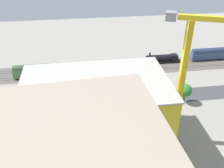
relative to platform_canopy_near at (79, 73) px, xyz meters
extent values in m
plane|color=gray|center=(-12.24, 10.69, -3.86)|extent=(189.21, 189.21, 0.00)
cube|color=#5B544C|center=(-12.24, -8.90, -3.86)|extent=(118.33, 14.89, 0.01)
cube|color=#424244|center=(-12.24, 15.58, -3.86)|extent=(118.30, 9.65, 0.01)
cube|color=#9E9EA8|center=(-12.24, -12.74, -3.68)|extent=(118.26, 0.77, 0.12)
cube|color=#9E9EA8|center=(-12.24, -11.30, -3.68)|extent=(118.26, 0.77, 0.12)
cube|color=#9E9EA8|center=(-12.24, -6.50, -3.68)|extent=(118.26, 0.77, 0.12)
cube|color=#9E9EA8|center=(-12.24, -5.06, -3.68)|extent=(118.26, 0.77, 0.12)
cube|color=#A82D23|center=(0.00, 0.00, 0.02)|extent=(45.55, 5.24, 0.50)
cylinder|color=slate|center=(-20.48, -0.11, -2.05)|extent=(0.30, 0.30, 3.63)
cylinder|color=slate|center=(0.00, 0.00, -2.05)|extent=(0.30, 0.30, 3.63)
cylinder|color=slate|center=(20.48, 0.11, -2.05)|extent=(0.30, 0.30, 3.63)
cube|color=black|center=(-38.61, -12.02, -3.36)|extent=(15.92, 2.64, 1.00)
cylinder|color=black|center=(-37.28, -12.01, -1.44)|extent=(13.27, 2.91, 2.84)
cube|color=black|center=(-43.91, -12.05, -2.06)|extent=(2.67, 3.05, 3.61)
cylinder|color=black|center=(-32.15, -11.98, 0.68)|extent=(0.70, 0.70, 1.40)
cube|color=black|center=(-61.40, -12.02, -3.56)|extent=(16.66, 2.48, 0.60)
cube|color=#384C72|center=(-61.40, -12.02, -1.53)|extent=(18.51, 3.08, 3.47)
cylinder|color=#273550|center=(-61.40, -12.02, 0.45)|extent=(17.78, 3.08, 2.98)
cube|color=black|center=(17.52, -5.78, -3.56)|extent=(16.93, 2.35, 0.60)
cube|color=#4C7F4C|center=(17.52, -5.78, -1.42)|extent=(18.82, 2.93, 3.69)
cylinder|color=#355935|center=(17.52, -5.78, 0.68)|extent=(18.07, 2.92, 2.83)
cube|color=black|center=(-33.14, 12.67, -3.71)|extent=(3.63, 1.94, 0.30)
cube|color=gray|center=(-33.14, 12.67, -3.20)|extent=(4.31, 2.04, 0.73)
cube|color=#1E2328|center=(-33.14, 12.67, -2.52)|extent=(2.44, 1.74, 0.62)
cube|color=black|center=(-24.68, 12.24, -3.71)|extent=(3.85, 1.74, 0.30)
cube|color=black|center=(-24.68, 12.24, -3.16)|extent=(4.58, 1.83, 0.80)
cube|color=#1E2328|center=(-24.68, 12.24, -2.42)|extent=(2.58, 1.57, 0.69)
cube|color=black|center=(-15.92, 12.16, -3.71)|extent=(4.06, 2.02, 0.30)
cube|color=maroon|center=(-15.92, 12.16, -3.16)|extent=(4.82, 2.14, 0.81)
cube|color=#1E2328|center=(-15.92, 12.16, -2.47)|extent=(2.73, 1.80, 0.56)
cube|color=black|center=(-8.05, 11.57, -3.71)|extent=(3.73, 1.86, 0.30)
cube|color=black|center=(-8.05, 11.57, -3.18)|extent=(4.43, 1.95, 0.75)
cube|color=#1E2328|center=(-8.05, 11.57, -2.50)|extent=(2.50, 1.68, 0.61)
cube|color=yellow|center=(-3.97, 35.96, 6.33)|extent=(37.31, 23.29, 20.38)
cube|color=#B7B2A8|center=(-3.97, 35.96, 16.72)|extent=(37.91, 23.89, 0.40)
cube|color=gray|center=(-25.97, 37.68, -3.26)|extent=(3.60, 3.60, 1.20)
cube|color=yellow|center=(-25.97, 37.68, 14.19)|extent=(1.40, 1.40, 36.10)
cube|color=gray|center=(-21.75, 36.10, 32.84)|extent=(2.95, 2.71, 2.00)
cube|color=black|center=(6.86, 18.90, -3.61)|extent=(9.45, 2.53, 0.50)
cube|color=silver|center=(5.75, 18.94, -1.94)|extent=(7.25, 2.71, 2.84)
cube|color=maroon|center=(10.44, 18.79, -2.21)|extent=(2.29, 2.55, 2.31)
cylinder|color=brown|center=(19.23, 19.63, -2.35)|extent=(0.51, 0.51, 3.02)
sphere|color=#28662D|center=(19.23, 19.63, 1.10)|extent=(5.55, 5.55, 5.55)
cylinder|color=brown|center=(-36.29, 20.10, -2.06)|extent=(0.55, 0.55, 3.61)
sphere|color=#2D7233|center=(-36.29, 20.10, 1.35)|extent=(4.58, 4.58, 4.58)
cylinder|color=brown|center=(-17.55, 20.02, -1.90)|extent=(0.40, 0.40, 3.92)
sphere|color=#38843D|center=(-17.55, 20.02, 2.28)|extent=(6.33, 6.33, 6.33)
cylinder|color=brown|center=(20.50, 21.19, -2.29)|extent=(0.53, 0.53, 3.15)
sphere|color=#28662D|center=(20.50, 21.19, 1.17)|extent=(5.40, 5.40, 5.40)
cylinder|color=brown|center=(25.21, 21.21, -2.19)|extent=(0.42, 0.42, 3.35)
sphere|color=#38843D|center=(25.21, 21.21, 1.27)|extent=(5.10, 5.10, 5.10)
cylinder|color=#333333|center=(-3.80, 11.02, -1.26)|extent=(0.16, 0.16, 5.21)
cube|color=black|center=(-3.80, 11.02, 1.80)|extent=(0.36, 0.36, 0.90)
sphere|color=red|center=(-3.58, 11.02, 1.50)|extent=(0.20, 0.20, 0.20)
camera|label=1|loc=(-0.68, 91.70, 50.27)|focal=41.60mm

